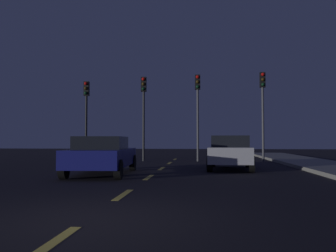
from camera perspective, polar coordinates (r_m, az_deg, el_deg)
The scene contains 13 objects.
ground_plane at distance 12.48m, azimuth -2.76°, elevation -8.15°, with size 80.00×80.00×0.00m, color black.
lane_stripe_nearest at distance 4.63m, azimuth -18.53°, elevation -17.83°, with size 0.16×1.60×0.01m, color #EACC4C.
lane_stripe_second at distance 8.18m, azimuth -7.36°, elevation -11.13°, with size 0.16×1.60×0.01m, color #EACC4C.
lane_stripe_third at distance 11.89m, azimuth -3.19°, elevation -8.41°, with size 0.16×1.60×0.01m, color #EACC4C.
lane_stripe_fourth at distance 15.64m, azimuth -1.03°, elevation -6.97°, with size 0.16×1.60×0.01m, color #EACC4C.
lane_stripe_fifth at distance 19.41m, azimuth 0.28°, elevation -6.09°, with size 0.16×1.60×0.01m, color #EACC4C.
lane_stripe_sixth at distance 23.18m, azimuth 1.17°, elevation -5.49°, with size 0.16×1.60×0.01m, color #EACC4C.
traffic_signal_far_left at distance 22.23m, azimuth -13.30°, elevation 3.38°, with size 0.32×0.38×4.95m.
traffic_signal_center_left at distance 21.35m, azimuth -4.04°, elevation 3.92°, with size 0.32×0.38×5.16m.
traffic_signal_center_right at distance 21.05m, azimuth 4.91°, elevation 4.14°, with size 0.32×0.38×5.24m.
traffic_signal_far_right at distance 21.36m, azimuth 15.32°, elevation 4.26°, with size 0.32×0.38×5.31m.
car_stopped_ahead at distance 15.29m, azimuth 10.22°, elevation -4.25°, with size 2.11×3.96×1.46m.
car_adjacent_lane at distance 13.04m, azimuth -10.74°, elevation -4.65°, with size 2.24×4.55×1.39m.
Camera 1 is at (1.81, -5.28, 1.25)m, focal length 37.04 mm.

